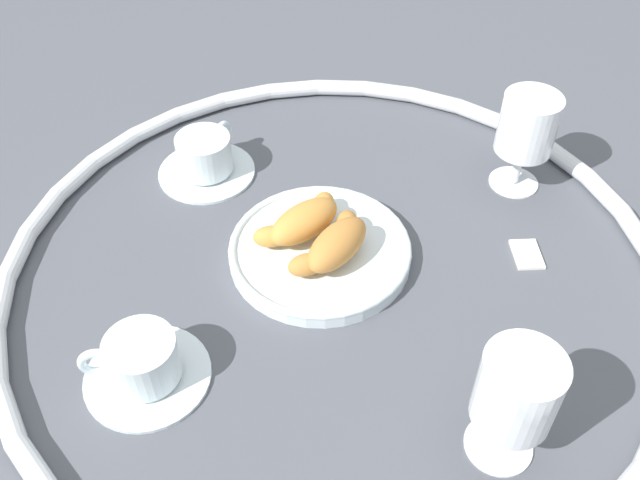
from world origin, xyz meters
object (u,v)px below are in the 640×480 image
object	(u,v)px
pastry_plate	(320,250)
sugar_packet	(527,253)
coffee_cup_near	(143,363)
croissant_small	(303,221)
juice_glass_left	(517,393)
juice_glass_right	(527,129)
coffee_cup_far	(205,158)
croissant_large	(334,244)

from	to	relation	value
pastry_plate	sugar_packet	size ratio (longest dim) A/B	4.54
pastry_plate	coffee_cup_near	world-z (taller)	coffee_cup_near
coffee_cup_near	pastry_plate	bearing A→B (deg)	-15.43
croissant_small	juice_glass_left	xyz separation A→B (m)	(-0.14, -0.31, 0.05)
juice_glass_right	pastry_plate	bearing A→B (deg)	148.48
coffee_cup_near	juice_glass_right	bearing A→B (deg)	-24.16
sugar_packet	croissant_small	bearing A→B (deg)	83.11
coffee_cup_far	sugar_packet	bearing A→B (deg)	-80.48
coffee_cup_near	juice_glass_right	xyz separation A→B (m)	(0.51, -0.23, 0.07)
coffee_cup_near	juice_glass_left	xyz separation A→B (m)	(0.12, -0.35, 0.07)
coffee_cup_far	croissant_small	bearing A→B (deg)	-105.29
pastry_plate	juice_glass_right	bearing A→B (deg)	-31.52
croissant_large	coffee_cup_near	distance (m)	0.26
pastry_plate	coffee_cup_near	distance (m)	0.26
pastry_plate	coffee_cup_far	distance (m)	0.23
pastry_plate	coffee_cup_far	bearing A→B (deg)	74.74
pastry_plate	sugar_packet	xyz separation A→B (m)	(0.13, -0.22, -0.01)
pastry_plate	juice_glass_left	world-z (taller)	juice_glass_left
croissant_small	coffee_cup_near	distance (m)	0.26
croissant_small	sugar_packet	distance (m)	0.28
pastry_plate	croissant_large	distance (m)	0.04
pastry_plate	croissant_large	size ratio (longest dim) A/B	1.66
pastry_plate	croissant_small	world-z (taller)	croissant_small
croissant_large	coffee_cup_near	size ratio (longest dim) A/B	1.00
pastry_plate	juice_glass_left	xyz separation A→B (m)	(-0.13, -0.28, 0.08)
croissant_small	coffee_cup_far	xyz separation A→B (m)	(0.05, 0.19, -0.01)
sugar_packet	coffee_cup_near	bearing A→B (deg)	109.19
juice_glass_left	juice_glass_right	bearing A→B (deg)	17.59
croissant_small	juice_glass_left	world-z (taller)	juice_glass_left
croissant_small	coffee_cup_far	size ratio (longest dim) A/B	0.96
coffee_cup_near	sugar_packet	distance (m)	0.48
sugar_packet	coffee_cup_far	bearing A→B (deg)	65.88
croissant_small	juice_glass_left	distance (m)	0.35
croissant_large	juice_glass_left	bearing A→B (deg)	-115.69
coffee_cup_far	juice_glass_right	world-z (taller)	juice_glass_right
croissant_large	sugar_packet	size ratio (longest dim) A/B	2.73
croissant_large	juice_glass_right	world-z (taller)	juice_glass_right
croissant_small	juice_glass_right	distance (m)	0.32
sugar_packet	juice_glass_left	bearing A→B (deg)	159.42
juice_glass_right	sugar_packet	size ratio (longest dim) A/B	2.80
juice_glass_left	sugar_packet	bearing A→B (deg)	13.05
sugar_packet	pastry_plate	bearing A→B (deg)	87.62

